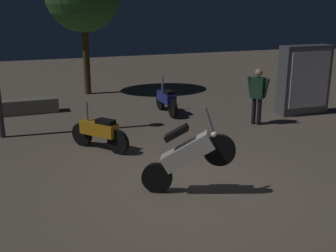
{
  "coord_description": "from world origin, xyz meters",
  "views": [
    {
      "loc": [
        -2.91,
        -6.54,
        3.3
      ],
      "look_at": [
        -0.22,
        0.77,
        1.0
      ],
      "focal_mm": 44.49,
      "sensor_mm": 36.0,
      "label": 1
    }
  ],
  "objects_px": {
    "motorcycle_blue_parked_right": "(166,100)",
    "kiosk_billboard": "(304,80)",
    "person_rider_beside": "(258,92)",
    "motorcycle_orange_parked_left": "(99,132)",
    "motorcycle_white_foreground": "(187,155)"
  },
  "relations": [
    {
      "from": "motorcycle_blue_parked_right",
      "to": "kiosk_billboard",
      "type": "bearing_deg",
      "value": -110.93
    },
    {
      "from": "kiosk_billboard",
      "to": "person_rider_beside",
      "type": "bearing_deg",
      "value": 16.46
    },
    {
      "from": "motorcycle_orange_parked_left",
      "to": "kiosk_billboard",
      "type": "bearing_deg",
      "value": -118.1
    },
    {
      "from": "motorcycle_orange_parked_left",
      "to": "person_rider_beside",
      "type": "xyz_separation_m",
      "value": [
        4.58,
        0.58,
        0.5
      ]
    },
    {
      "from": "motorcycle_blue_parked_right",
      "to": "person_rider_beside",
      "type": "relative_size",
      "value": 1.05
    },
    {
      "from": "motorcycle_orange_parked_left",
      "to": "motorcycle_blue_parked_right",
      "type": "relative_size",
      "value": 0.83
    },
    {
      "from": "motorcycle_orange_parked_left",
      "to": "person_rider_beside",
      "type": "distance_m",
      "value": 4.64
    },
    {
      "from": "motorcycle_white_foreground",
      "to": "motorcycle_orange_parked_left",
      "type": "distance_m",
      "value": 3.08
    },
    {
      "from": "motorcycle_orange_parked_left",
      "to": "kiosk_billboard",
      "type": "relative_size",
      "value": 0.65
    },
    {
      "from": "motorcycle_white_foreground",
      "to": "person_rider_beside",
      "type": "height_order",
      "value": "motorcycle_white_foreground"
    },
    {
      "from": "motorcycle_white_foreground",
      "to": "person_rider_beside",
      "type": "relative_size",
      "value": 1.03
    },
    {
      "from": "motorcycle_white_foreground",
      "to": "motorcycle_blue_parked_right",
      "type": "distance_m",
      "value": 5.74
    },
    {
      "from": "motorcycle_white_foreground",
      "to": "motorcycle_blue_parked_right",
      "type": "bearing_deg",
      "value": 101.55
    },
    {
      "from": "motorcycle_orange_parked_left",
      "to": "motorcycle_blue_parked_right",
      "type": "distance_m",
      "value": 3.68
    },
    {
      "from": "kiosk_billboard",
      "to": "motorcycle_blue_parked_right",
      "type": "bearing_deg",
      "value": -19.56
    }
  ]
}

